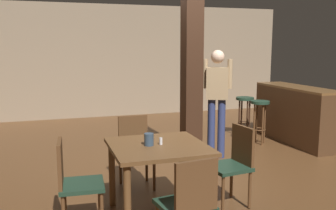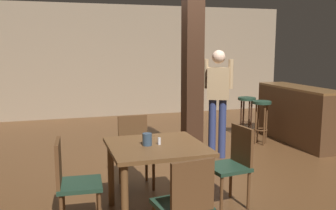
{
  "view_description": "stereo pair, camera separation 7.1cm",
  "coord_description": "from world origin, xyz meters",
  "px_view_note": "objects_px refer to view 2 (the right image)",
  "views": [
    {
      "loc": [
        -2.2,
        -4.97,
        1.79
      ],
      "look_at": [
        -0.67,
        -0.26,
        1.0
      ],
      "focal_mm": 40.0,
      "sensor_mm": 36.0,
      "label": 1
    },
    {
      "loc": [
        -2.13,
        -4.99,
        1.79
      ],
      "look_at": [
        -0.67,
        -0.26,
        1.0
      ],
      "focal_mm": 40.0,
      "sensor_mm": 36.0,
      "label": 2
    }
  ],
  "objects_px": {
    "dining_table": "(157,157)",
    "bar_stool_near": "(261,112)",
    "napkin_cup": "(147,139)",
    "chair_west": "(72,180)",
    "chair_east": "(233,162)",
    "standing_person": "(218,96)",
    "salt_shaker": "(159,141)",
    "chair_south": "(186,202)",
    "bar_stool_mid": "(247,107)",
    "bar_counter": "(294,115)",
    "chair_north": "(135,148)"
  },
  "relations": [
    {
      "from": "chair_north",
      "to": "bar_stool_near",
      "type": "relative_size",
      "value": 1.12
    },
    {
      "from": "chair_south",
      "to": "standing_person",
      "type": "xyz_separation_m",
      "value": [
        1.48,
        2.61,
        0.5
      ]
    },
    {
      "from": "chair_east",
      "to": "bar_stool_near",
      "type": "distance_m",
      "value": 2.83
    },
    {
      "from": "chair_north",
      "to": "dining_table",
      "type": "bearing_deg",
      "value": -87.86
    },
    {
      "from": "chair_south",
      "to": "chair_north",
      "type": "height_order",
      "value": "same"
    },
    {
      "from": "chair_west",
      "to": "chair_east",
      "type": "relative_size",
      "value": 1.0
    },
    {
      "from": "napkin_cup",
      "to": "bar_stool_mid",
      "type": "xyz_separation_m",
      "value": [
        2.75,
        2.9,
        -0.26
      ]
    },
    {
      "from": "standing_person",
      "to": "bar_stool_mid",
      "type": "height_order",
      "value": "standing_person"
    },
    {
      "from": "chair_south",
      "to": "chair_east",
      "type": "relative_size",
      "value": 1.0
    },
    {
      "from": "napkin_cup",
      "to": "salt_shaker",
      "type": "distance_m",
      "value": 0.13
    },
    {
      "from": "bar_stool_mid",
      "to": "standing_person",
      "type": "bearing_deg",
      "value": -135.07
    },
    {
      "from": "bar_stool_mid",
      "to": "chair_south",
      "type": "bearing_deg",
      "value": -125.04
    },
    {
      "from": "salt_shaker",
      "to": "chair_east",
      "type": "bearing_deg",
      "value": 1.19
    },
    {
      "from": "chair_west",
      "to": "chair_east",
      "type": "height_order",
      "value": "same"
    },
    {
      "from": "napkin_cup",
      "to": "standing_person",
      "type": "bearing_deg",
      "value": 47.65
    },
    {
      "from": "napkin_cup",
      "to": "chair_west",
      "type": "bearing_deg",
      "value": -176.99
    },
    {
      "from": "chair_west",
      "to": "bar_counter",
      "type": "distance_m",
      "value": 4.66
    },
    {
      "from": "chair_west",
      "to": "bar_stool_mid",
      "type": "relative_size",
      "value": 1.15
    },
    {
      "from": "bar_counter",
      "to": "bar_stool_mid",
      "type": "relative_size",
      "value": 2.47
    },
    {
      "from": "dining_table",
      "to": "bar_stool_near",
      "type": "relative_size",
      "value": 1.22
    },
    {
      "from": "chair_south",
      "to": "chair_west",
      "type": "height_order",
      "value": "same"
    },
    {
      "from": "chair_south",
      "to": "bar_counter",
      "type": "height_order",
      "value": "bar_counter"
    },
    {
      "from": "chair_north",
      "to": "bar_stool_mid",
      "type": "height_order",
      "value": "chair_north"
    },
    {
      "from": "bar_stool_mid",
      "to": "napkin_cup",
      "type": "bearing_deg",
      "value": -133.47
    },
    {
      "from": "chair_west",
      "to": "bar_stool_near",
      "type": "bearing_deg",
      "value": 33.59
    },
    {
      "from": "dining_table",
      "to": "chair_east",
      "type": "bearing_deg",
      "value": 1.14
    },
    {
      "from": "chair_north",
      "to": "chair_west",
      "type": "bearing_deg",
      "value": -131.16
    },
    {
      "from": "napkin_cup",
      "to": "bar_stool_mid",
      "type": "height_order",
      "value": "napkin_cup"
    },
    {
      "from": "chair_north",
      "to": "napkin_cup",
      "type": "distance_m",
      "value": 0.97
    },
    {
      "from": "dining_table",
      "to": "chair_north",
      "type": "distance_m",
      "value": 0.93
    },
    {
      "from": "napkin_cup",
      "to": "salt_shaker",
      "type": "xyz_separation_m",
      "value": [
        0.13,
        -0.01,
        -0.03
      ]
    },
    {
      "from": "bar_counter",
      "to": "bar_stool_mid",
      "type": "height_order",
      "value": "bar_counter"
    },
    {
      "from": "standing_person",
      "to": "bar_counter",
      "type": "relative_size",
      "value": 0.9
    },
    {
      "from": "chair_south",
      "to": "salt_shaker",
      "type": "xyz_separation_m",
      "value": [
        0.02,
        0.86,
        0.31
      ]
    },
    {
      "from": "standing_person",
      "to": "salt_shaker",
      "type": "bearing_deg",
      "value": -129.89
    },
    {
      "from": "standing_person",
      "to": "bar_counter",
      "type": "bearing_deg",
      "value": 13.84
    },
    {
      "from": "chair_south",
      "to": "chair_west",
      "type": "distance_m",
      "value": 1.2
    },
    {
      "from": "napkin_cup",
      "to": "chair_north",
      "type": "bearing_deg",
      "value": 86.04
    },
    {
      "from": "chair_south",
      "to": "bar_counter",
      "type": "distance_m",
      "value": 4.43
    },
    {
      "from": "chair_east",
      "to": "bar_stool_mid",
      "type": "xyz_separation_m",
      "value": [
        1.77,
        2.89,
        0.08
      ]
    },
    {
      "from": "chair_south",
      "to": "chair_east",
      "type": "distance_m",
      "value": 1.24
    },
    {
      "from": "dining_table",
      "to": "bar_stool_near",
      "type": "bearing_deg",
      "value": 41.07
    },
    {
      "from": "chair_south",
      "to": "bar_stool_near",
      "type": "height_order",
      "value": "chair_south"
    },
    {
      "from": "chair_west",
      "to": "bar_stool_mid",
      "type": "distance_m",
      "value": 4.59
    },
    {
      "from": "chair_west",
      "to": "standing_person",
      "type": "bearing_deg",
      "value": 37.12
    },
    {
      "from": "napkin_cup",
      "to": "standing_person",
      "type": "height_order",
      "value": "standing_person"
    },
    {
      "from": "salt_shaker",
      "to": "bar_stool_near",
      "type": "height_order",
      "value": "salt_shaker"
    },
    {
      "from": "napkin_cup",
      "to": "chair_east",
      "type": "bearing_deg",
      "value": 0.63
    },
    {
      "from": "standing_person",
      "to": "bar_counter",
      "type": "height_order",
      "value": "standing_person"
    },
    {
      "from": "standing_person",
      "to": "bar_stool_near",
      "type": "xyz_separation_m",
      "value": [
        1.12,
        0.52,
        -0.41
      ]
    }
  ]
}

